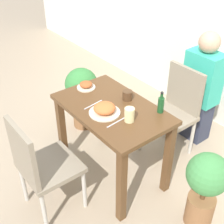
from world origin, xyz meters
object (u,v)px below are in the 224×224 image
at_px(chair_near, 40,164).
at_px(juice_glass, 129,115).
at_px(person_figure, 201,89).
at_px(drink_cup, 127,95).
at_px(potted_plant_right, 205,185).
at_px(side_plate, 86,85).
at_px(sauce_bottle, 161,104).
at_px(chair_far, 175,108).
at_px(potted_plant_left, 82,92).
at_px(food_plate, 105,109).

distance_m(chair_near, juice_glass, 0.77).
xyz_separation_m(juice_glass, person_figure, (-0.14, 1.07, -0.22)).
distance_m(drink_cup, potted_plant_right, 0.93).
xyz_separation_m(side_plate, drink_cup, (0.37, 0.16, 0.01)).
distance_m(potted_plant_right, person_figure, 1.14).
bearing_deg(sauce_bottle, chair_far, 115.67).
relative_size(chair_near, chair_far, 1.00).
xyz_separation_m(drink_cup, potted_plant_right, (0.85, 0.04, -0.38)).
distance_m(drink_cup, potted_plant_left, 0.87).
bearing_deg(sauce_bottle, juice_glass, -102.24).
relative_size(potted_plant_left, potted_plant_right, 1.03).
distance_m(sauce_bottle, potted_plant_right, 0.68).
bearing_deg(chair_far, chair_near, -94.08).
bearing_deg(person_figure, juice_glass, -82.35).
height_order(sauce_bottle, potted_plant_right, sauce_bottle).
bearing_deg(food_plate, chair_far, 86.98).
relative_size(chair_far, drink_cup, 10.70).
bearing_deg(chair_near, drink_cup, -90.53).
distance_m(juice_glass, person_figure, 1.10).
relative_size(side_plate, juice_glass, 1.47).
bearing_deg(sauce_bottle, person_figure, 104.24).
relative_size(chair_near, side_plate, 5.37).
xyz_separation_m(potted_plant_right, person_figure, (-0.75, 0.84, 0.17)).
xyz_separation_m(potted_plant_left, potted_plant_right, (1.65, -0.01, -0.02)).
bearing_deg(person_figure, sauce_bottle, -75.76).
height_order(chair_near, side_plate, chair_near).
relative_size(potted_plant_left, person_figure, 0.60).
xyz_separation_m(chair_near, side_plate, (-0.36, 0.68, 0.28)).
height_order(drink_cup, juice_glass, juice_glass).
relative_size(food_plate, potted_plant_left, 0.35).
relative_size(potted_plant_right, person_figure, 0.58).
bearing_deg(sauce_bottle, drink_cup, -164.59).
bearing_deg(chair_far, drink_cup, -99.69).
bearing_deg(chair_near, juice_glass, -111.03).
distance_m(side_plate, potted_plant_left, 0.58).
height_order(food_plate, juice_glass, juice_glass).
xyz_separation_m(chair_far, potted_plant_right, (0.76, -0.49, -0.08)).
distance_m(chair_far, drink_cup, 0.61).
xyz_separation_m(food_plate, sauce_bottle, (0.25, 0.36, 0.03)).
relative_size(juice_glass, potted_plant_left, 0.16).
relative_size(drink_cup, sauce_bottle, 0.44).
bearing_deg(side_plate, drink_cup, 23.74).
bearing_deg(side_plate, person_figure, 65.67).
distance_m(potted_plant_left, person_figure, 1.23).
bearing_deg(sauce_bottle, potted_plant_right, -4.69).
distance_m(chair_far, juice_glass, 0.79).
relative_size(chair_near, juice_glass, 7.92).
height_order(side_plate, potted_plant_left, side_plate).
distance_m(chair_near, chair_far, 1.37).
relative_size(juice_glass, sauce_bottle, 0.60).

